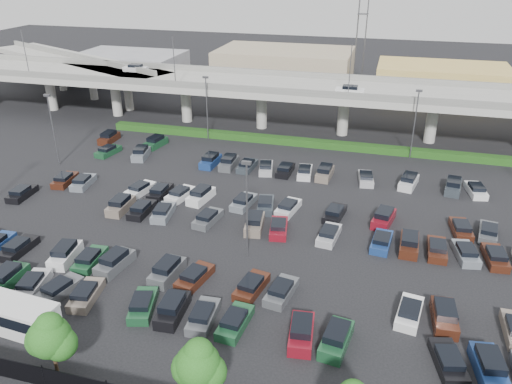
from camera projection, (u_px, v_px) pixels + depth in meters
ground at (267, 219)px, 57.45m from camera, size 280.00×280.00×0.00m
overpass at (313, 92)px, 82.29m from camera, size 150.00×13.00×15.80m
on_ramp at (76, 63)px, 104.28m from camera, size 50.93×30.13×8.80m
hedge at (305, 143)px, 78.94m from camera, size 66.00×1.60×1.10m
tree_row at (179, 361)px, 32.70m from camera, size 65.07×3.66×5.94m
shuttle_bus at (11, 314)px, 40.24m from camera, size 8.15×3.38×2.55m
parked_cars at (251, 231)px, 53.74m from camera, size 63.14×41.67×1.67m
light_poles at (237, 159)px, 57.46m from camera, size 66.90×48.38×10.30m
distant_buildings at (394, 77)px, 106.62m from camera, size 138.00×24.00×9.00m
comm_tower at (363, 11)px, 114.06m from camera, size 2.40×2.40×30.00m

